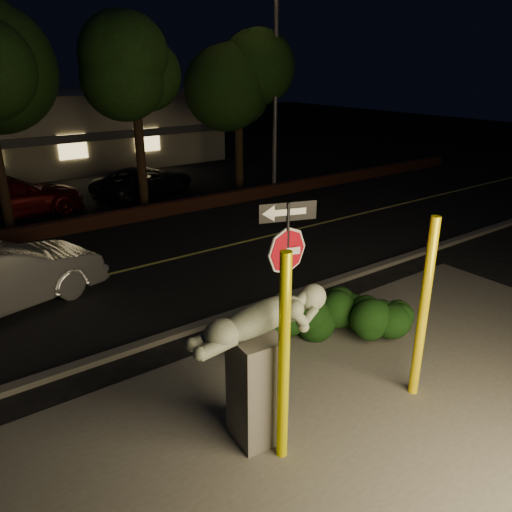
{
  "coord_description": "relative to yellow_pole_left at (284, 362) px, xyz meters",
  "views": [
    {
      "loc": [
        -5.37,
        -5.7,
        5.5
      ],
      "look_at": [
        0.54,
        2.42,
        1.6
      ],
      "focal_mm": 35.0,
      "sensor_mm": 36.0,
      "label": 1
    }
  ],
  "objects": [
    {
      "name": "yellow_pole_left",
      "position": [
        0.0,
        0.0,
        0.0
      ],
      "size": [
        0.16,
        0.16,
        3.27
      ],
      "primitive_type": "cylinder",
      "color": "#D6CF00",
      "rests_on": "ground"
    },
    {
      "name": "hedge_center",
      "position": [
        1.73,
        2.7,
        -1.08
      ],
      "size": [
        2.34,
        1.74,
        1.1
      ],
      "primitive_type": "ellipsoid",
      "rotation": [
        0.0,
        0.0,
        -0.4
      ],
      "color": "black",
      "rests_on": "ground"
    },
    {
      "name": "ground",
      "position": [
        1.59,
        11.15,
        -1.63
      ],
      "size": [
        90.0,
        90.0,
        0.0
      ],
      "primitive_type": "plane",
      "color": "black",
      "rests_on": "ground"
    },
    {
      "name": "lane_marking",
      "position": [
        1.59,
        8.15,
        -1.62
      ],
      "size": [
        80.0,
        0.12,
        0.0
      ],
      "primitive_type": "cube",
      "color": "#C3BE4E",
      "rests_on": "road"
    },
    {
      "name": "brick_wall",
      "position": [
        1.59,
        12.45,
        -1.38
      ],
      "size": [
        40.0,
        0.35,
        0.5
      ],
      "primitive_type": "cube",
      "color": "#472217",
      "rests_on": "ground"
    },
    {
      "name": "sculpture",
      "position": [
        -0.04,
        0.52,
        -0.15
      ],
      "size": [
        2.26,
        0.8,
        2.41
      ],
      "rotation": [
        0.0,
        0.0,
        -0.1
      ],
      "color": "#4C4944",
      "rests_on": "ground"
    },
    {
      "name": "parked_car_darkred",
      "position": [
        -0.62,
        15.6,
        -0.84
      ],
      "size": [
        5.61,
        2.6,
        1.59
      ],
      "primitive_type": "imported",
      "rotation": [
        0.0,
        0.0,
        1.64
      ],
      "color": "#470609",
      "rests_on": "ground"
    },
    {
      "name": "streetlight",
      "position": [
        9.59,
        12.71,
        3.85
      ],
      "size": [
        1.39,
        0.4,
        9.21
      ],
      "rotation": [
        0.0,
        0.0,
        0.06
      ],
      "color": "#46454A",
      "rests_on": "ground"
    },
    {
      "name": "yellow_pole_right",
      "position": [
        2.85,
        -0.19,
        0.0
      ],
      "size": [
        0.16,
        0.16,
        3.28
      ],
      "primitive_type": "cylinder",
      "color": "yellow",
      "rests_on": "ground"
    },
    {
      "name": "curb",
      "position": [
        1.59,
        4.05,
        -1.57
      ],
      "size": [
        80.0,
        0.25,
        0.12
      ],
      "primitive_type": "cube",
      "color": "#4C4944",
      "rests_on": "ground"
    },
    {
      "name": "hedge_right",
      "position": [
        3.2,
        2.44,
        -1.05
      ],
      "size": [
        1.98,
        1.39,
        1.17
      ],
      "primitive_type": "ellipsoid",
      "rotation": [
        0.0,
        0.0,
        -0.26
      ],
      "color": "black",
      "rests_on": "ground"
    },
    {
      "name": "tree_far_d",
      "position": [
        9.09,
        14.45,
        3.78
      ],
      "size": [
        4.4,
        4.4,
        7.42
      ],
      "color": "black",
      "rests_on": "ground"
    },
    {
      "name": "parking_lot",
      "position": [
        1.59,
        18.15,
        -1.63
      ],
      "size": [
        40.0,
        12.0,
        0.01
      ],
      "primitive_type": "cube",
      "color": "black",
      "rests_on": "ground"
    },
    {
      "name": "tree_far_c",
      "position": [
        4.09,
        13.95,
        4.03
      ],
      "size": [
        4.8,
        4.8,
        7.84
      ],
      "color": "black",
      "rests_on": "ground"
    },
    {
      "name": "patio",
      "position": [
        1.59,
        0.15,
        -1.62
      ],
      "size": [
        14.0,
        6.0,
        0.02
      ],
      "primitive_type": "cube",
      "color": "#4C4944",
      "rests_on": "ground"
    },
    {
      "name": "building",
      "position": [
        1.59,
        26.14,
        0.37
      ],
      "size": [
        22.0,
        10.2,
        4.0
      ],
      "color": "slate",
      "rests_on": "ground"
    },
    {
      "name": "hedge_far_right",
      "position": [
        3.91,
        1.5,
        -1.1
      ],
      "size": [
        1.81,
        1.5,
        1.08
      ],
      "primitive_type": "ellipsoid",
      "rotation": [
        0.0,
        0.0,
        0.4
      ],
      "color": "black",
      "rests_on": "ground"
    },
    {
      "name": "signpost",
      "position": [
        1.7,
        2.01,
        0.64
      ],
      "size": [
        1.04,
        0.37,
        3.2
      ],
      "rotation": [
        0.0,
        0.0,
        -0.32
      ],
      "color": "black",
      "rests_on": "ground"
    },
    {
      "name": "road",
      "position": [
        1.59,
        8.15,
        -1.63
      ],
      "size": [
        80.0,
        8.0,
        0.01
      ],
      "primitive_type": "cube",
      "color": "black",
      "rests_on": "ground"
    },
    {
      "name": "parked_car_dark",
      "position": [
        4.92,
        15.74,
        -0.98
      ],
      "size": [
        5.12,
        3.54,
        1.3
      ],
      "primitive_type": "imported",
      "rotation": [
        0.0,
        0.0,
        1.9
      ],
      "color": "black",
      "rests_on": "ground"
    }
  ]
}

